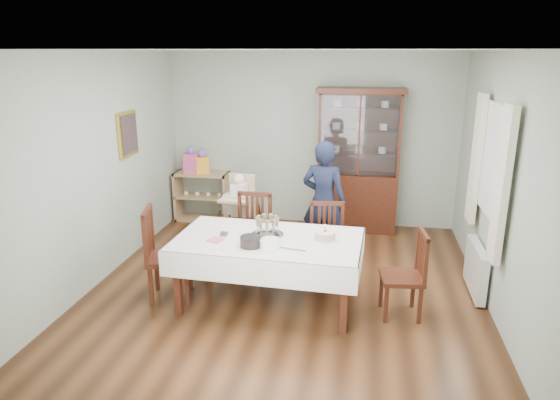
% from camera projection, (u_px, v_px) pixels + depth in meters
% --- Properties ---
extents(floor, '(5.00, 5.00, 0.00)m').
position_uv_depth(floor, '(285.00, 290.00, 5.86)').
color(floor, '#593319').
rests_on(floor, ground).
extents(room_shell, '(5.00, 5.00, 5.00)m').
position_uv_depth(room_shell, '(293.00, 138.00, 5.87)').
color(room_shell, '#9EAA99').
rests_on(room_shell, floor).
extents(dining_table, '(2.05, 1.24, 0.76)m').
position_uv_depth(dining_table, '(268.00, 270.00, 5.46)').
color(dining_table, '#441F11').
rests_on(dining_table, floor).
extents(china_cabinet, '(1.30, 0.48, 2.18)m').
position_uv_depth(china_cabinet, '(358.00, 159.00, 7.54)').
color(china_cabinet, '#441F11').
rests_on(china_cabinet, floor).
extents(sideboard, '(0.90, 0.38, 0.80)m').
position_uv_depth(sideboard, '(203.00, 196.00, 8.18)').
color(sideboard, tan).
rests_on(sideboard, floor).
extents(picture_frame, '(0.04, 0.48, 0.58)m').
position_uv_depth(picture_frame, '(128.00, 134.00, 6.50)').
color(picture_frame, gold).
rests_on(picture_frame, room_shell).
extents(window, '(0.04, 1.02, 1.22)m').
position_uv_depth(window, '(495.00, 162.00, 5.33)').
color(window, white).
rests_on(window, room_shell).
extents(curtain_left, '(0.07, 0.30, 1.55)m').
position_uv_depth(curtain_left, '(502.00, 186.00, 4.78)').
color(curtain_left, silver).
rests_on(curtain_left, room_shell).
extents(curtain_right, '(0.07, 0.30, 1.55)m').
position_uv_depth(curtain_right, '(476.00, 159.00, 5.95)').
color(curtain_right, silver).
rests_on(curtain_right, room_shell).
extents(radiator, '(0.10, 0.80, 0.55)m').
position_uv_depth(radiator, '(476.00, 269.00, 5.70)').
color(radiator, white).
rests_on(radiator, floor).
extents(chair_far_left, '(0.47, 0.47, 1.01)m').
position_uv_depth(chair_far_left, '(252.00, 251.00, 6.20)').
color(chair_far_left, '#441F11').
rests_on(chair_far_left, floor).
extents(chair_far_right, '(0.49, 0.49, 0.96)m').
position_uv_depth(chair_far_right, '(327.00, 259.00, 5.99)').
color(chair_far_right, '#441F11').
rests_on(chair_far_right, floor).
extents(chair_end_left, '(0.57, 0.57, 1.06)m').
position_uv_depth(chair_end_left, '(169.00, 272.00, 5.59)').
color(chair_end_left, '#441F11').
rests_on(chair_end_left, floor).
extents(chair_end_right, '(0.47, 0.47, 0.93)m').
position_uv_depth(chair_end_right, '(402.00, 291.00, 5.23)').
color(chair_end_right, '#441F11').
rests_on(chair_end_right, floor).
extents(woman, '(0.66, 0.52, 1.61)m').
position_uv_depth(woman, '(324.00, 201.00, 6.51)').
color(woman, black).
rests_on(woman, floor).
extents(high_chair, '(0.55, 0.55, 1.12)m').
position_uv_depth(high_chair, '(240.00, 222.00, 6.84)').
color(high_chair, black).
rests_on(high_chair, floor).
extents(champagne_tray, '(0.35, 0.35, 0.21)m').
position_uv_depth(champagne_tray, '(267.00, 230.00, 5.41)').
color(champagne_tray, silver).
rests_on(champagne_tray, dining_table).
extents(birthday_cake, '(0.26, 0.26, 0.18)m').
position_uv_depth(birthday_cake, '(325.00, 236.00, 5.29)').
color(birthday_cake, white).
rests_on(birthday_cake, dining_table).
extents(plate_stack_dark, '(0.29, 0.29, 0.11)m').
position_uv_depth(plate_stack_dark, '(251.00, 241.00, 5.12)').
color(plate_stack_dark, black).
rests_on(plate_stack_dark, dining_table).
extents(plate_stack_white, '(0.22, 0.22, 0.09)m').
position_uv_depth(plate_stack_white, '(270.00, 244.00, 5.08)').
color(plate_stack_white, white).
rests_on(plate_stack_white, dining_table).
extents(napkin_stack, '(0.17, 0.17, 0.02)m').
position_uv_depth(napkin_stack, '(216.00, 240.00, 5.28)').
color(napkin_stack, '#E35396').
rests_on(napkin_stack, dining_table).
extents(cutlery, '(0.14, 0.18, 0.01)m').
position_uv_depth(cutlery, '(221.00, 234.00, 5.47)').
color(cutlery, silver).
rests_on(cutlery, dining_table).
extents(cake_knife, '(0.29, 0.09, 0.01)m').
position_uv_depth(cake_knife, '(293.00, 249.00, 5.04)').
color(cake_knife, silver).
rests_on(cake_knife, dining_table).
extents(gift_bag_pink, '(0.24, 0.17, 0.43)m').
position_uv_depth(gift_bag_pink, '(191.00, 161.00, 8.02)').
color(gift_bag_pink, '#E35396').
rests_on(gift_bag_pink, sideboard).
extents(gift_bag_orange, '(0.24, 0.21, 0.38)m').
position_uv_depth(gift_bag_orange, '(202.00, 163.00, 7.99)').
color(gift_bag_orange, gold).
rests_on(gift_bag_orange, sideboard).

